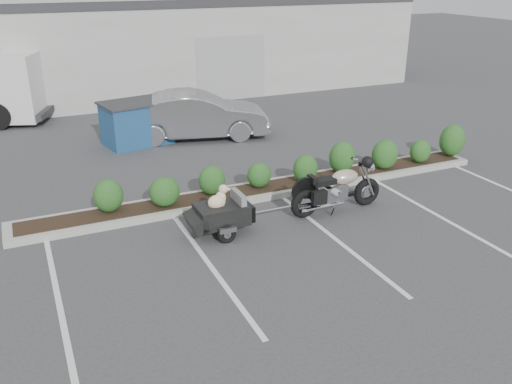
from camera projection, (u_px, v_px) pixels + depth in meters
name	position (u px, v px, depth m)	size (l,w,h in m)	color
ground	(269.00, 237.00, 11.14)	(90.00, 90.00, 0.00)	#38383A
planter_kerb	(267.00, 190.00, 13.34)	(12.00, 1.00, 0.15)	#9E9E93
building	(109.00, 42.00, 24.67)	(26.00, 10.00, 4.00)	#9EA099
motorcycle	(337.00, 190.00, 12.14)	(2.31, 0.78, 1.33)	black
pet_trailer	(221.00, 213.00, 11.13)	(1.83, 1.02, 1.10)	black
sedan	(196.00, 115.00, 17.36)	(1.59, 4.57, 1.51)	#9F9EA5
dumpster	(137.00, 123.00, 16.82)	(2.27, 1.76, 1.34)	navy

